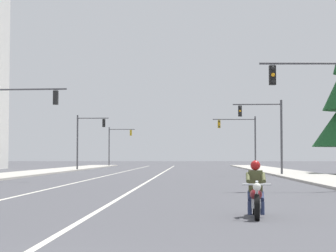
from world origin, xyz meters
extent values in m
cube|color=beige|center=(0.08, 45.00, 0.00)|extent=(0.16, 100.00, 0.01)
cube|color=beige|center=(-4.08, 45.00, 0.00)|extent=(0.16, 100.00, 0.01)
cube|color=#ADA89E|center=(11.68, 40.00, 0.07)|extent=(4.40, 110.00, 0.14)
cube|color=#ADA89E|center=(-11.68, 40.00, 0.07)|extent=(4.40, 110.00, 0.14)
cylinder|color=black|center=(4.35, 7.94, 0.32)|extent=(0.17, 0.65, 0.64)
cylinder|color=black|center=(4.47, 9.48, 0.32)|extent=(0.17, 0.65, 0.64)
cylinder|color=silver|center=(4.36, 8.04, 0.64)|extent=(0.09, 0.33, 0.68)
sphere|color=white|center=(4.35, 7.89, 0.82)|extent=(0.20, 0.20, 0.20)
cylinder|color=silver|center=(4.36, 8.09, 0.87)|extent=(0.70, 0.10, 0.04)
ellipsoid|color=maroon|center=(4.40, 8.59, 0.60)|extent=(0.36, 0.58, 0.28)
cube|color=silver|center=(4.41, 8.71, 0.37)|extent=(0.27, 0.46, 0.24)
cube|color=black|center=(4.44, 9.03, 0.54)|extent=(0.32, 0.54, 0.12)
cube|color=maroon|center=(4.47, 9.43, 0.62)|extent=(0.23, 0.37, 0.08)
cylinder|color=silver|center=(4.30, 9.12, 0.30)|extent=(0.12, 0.55, 0.08)
cube|color=#4C512D|center=(4.43, 8.99, 0.92)|extent=(0.38, 0.27, 0.56)
sphere|color=#B21919|center=(4.43, 8.97, 1.33)|extent=(0.26, 0.26, 0.26)
cylinder|color=navy|center=(4.56, 8.84, 0.54)|extent=(0.17, 0.45, 0.30)
cylinder|color=navy|center=(4.57, 8.66, 0.24)|extent=(0.12, 0.16, 0.35)
cylinder|color=#4C512D|center=(4.61, 8.72, 1.02)|extent=(0.14, 0.53, 0.27)
cylinder|color=navy|center=(4.28, 8.86, 0.54)|extent=(0.17, 0.45, 0.30)
cylinder|color=navy|center=(4.25, 8.68, 0.24)|extent=(0.12, 0.16, 0.35)
cylinder|color=#4C512D|center=(4.21, 8.75, 1.02)|extent=(0.14, 0.53, 0.27)
cylinder|color=#47474C|center=(7.92, 20.99, 5.85)|extent=(4.00, 0.25, 0.11)
cube|color=black|center=(6.52, 20.95, 5.30)|extent=(0.31, 0.25, 0.90)
sphere|color=black|center=(6.53, 20.79, 5.60)|extent=(0.18, 0.18, 0.18)
sphere|color=orange|center=(6.53, 20.79, 5.30)|extent=(0.18, 0.18, 0.18)
sphere|color=black|center=(6.53, 20.79, 5.00)|extent=(0.18, 0.18, 0.18)
cylinder|color=#47474C|center=(-7.45, 31.26, 5.85)|extent=(4.72, 0.44, 0.11)
cube|color=black|center=(-5.80, 31.15, 5.30)|extent=(0.32, 0.26, 0.90)
sphere|color=black|center=(-5.79, 31.30, 5.60)|extent=(0.18, 0.18, 0.18)
sphere|color=orange|center=(-5.79, 31.30, 5.30)|extent=(0.18, 0.18, 0.18)
sphere|color=black|center=(-5.79, 31.30, 5.00)|extent=(0.18, 0.18, 0.18)
cylinder|color=#47474C|center=(10.21, 42.96, 3.10)|extent=(0.18, 0.18, 6.20)
cylinder|color=#47474C|center=(8.23, 43.03, 5.85)|extent=(3.96, 0.25, 0.11)
cube|color=black|center=(6.85, 43.08, 5.30)|extent=(0.31, 0.25, 0.90)
sphere|color=black|center=(6.84, 42.92, 5.60)|extent=(0.18, 0.18, 0.18)
sphere|color=orange|center=(6.84, 42.92, 5.30)|extent=(0.18, 0.18, 0.18)
sphere|color=black|center=(6.84, 42.92, 5.00)|extent=(0.18, 0.18, 0.18)
cylinder|color=#47474C|center=(-9.87, 60.56, 3.10)|extent=(0.18, 0.18, 6.20)
cylinder|color=#47474C|center=(-8.12, 60.50, 5.85)|extent=(3.50, 0.22, 0.11)
cube|color=black|center=(-6.89, 60.46, 5.30)|extent=(0.31, 0.25, 0.90)
sphere|color=black|center=(-6.89, 60.62, 5.60)|extent=(0.18, 0.18, 0.18)
sphere|color=orange|center=(-6.89, 60.62, 5.30)|extent=(0.18, 0.18, 0.18)
sphere|color=black|center=(-6.89, 60.62, 5.00)|extent=(0.18, 0.18, 0.18)
cylinder|color=#47474C|center=(10.25, 63.32, 3.10)|extent=(0.18, 0.18, 6.20)
cylinder|color=#47474C|center=(7.80, 63.22, 5.85)|extent=(4.91, 0.30, 0.11)
cube|color=#B79319|center=(6.08, 63.16, 5.30)|extent=(0.31, 0.25, 0.90)
sphere|color=black|center=(6.09, 63.00, 5.60)|extent=(0.18, 0.18, 0.18)
sphere|color=orange|center=(6.09, 63.00, 5.30)|extent=(0.18, 0.18, 0.18)
sphere|color=black|center=(6.09, 63.00, 5.00)|extent=(0.18, 0.18, 0.18)
cylinder|color=#47474C|center=(-10.04, 88.56, 3.10)|extent=(0.18, 0.18, 6.20)
cylinder|color=#47474C|center=(-8.01, 88.52, 5.85)|extent=(4.06, 0.19, 0.11)
cube|color=#B79319|center=(-6.59, 88.49, 5.30)|extent=(0.30, 0.25, 0.90)
sphere|color=black|center=(-6.59, 88.65, 5.60)|extent=(0.18, 0.18, 0.18)
sphere|color=orange|center=(-6.59, 88.65, 5.30)|extent=(0.18, 0.18, 0.18)
sphere|color=black|center=(-6.59, 88.65, 5.00)|extent=(0.18, 0.18, 0.18)
camera|label=1|loc=(2.72, -7.04, 1.56)|focal=65.09mm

